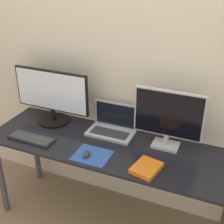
# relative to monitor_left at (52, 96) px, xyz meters

# --- Properties ---
(wall_back) EXTENTS (7.00, 0.05, 2.50)m
(wall_back) POSITION_rel_monitor_left_xyz_m (0.56, 0.21, 0.30)
(wall_back) COLOR beige
(wall_back) RESTS_ON ground_plane
(desk) EXTENTS (1.82, 0.58, 0.73)m
(desk) POSITION_rel_monitor_left_xyz_m (0.56, -0.15, -0.34)
(desk) COLOR black
(desk) RESTS_ON ground_plane
(monitor_left) EXTENTS (0.63, 0.25, 0.44)m
(monitor_left) POSITION_rel_monitor_left_xyz_m (0.00, 0.00, 0.00)
(monitor_left) COLOR black
(monitor_left) RESTS_ON desk
(monitor_right) EXTENTS (0.48, 0.13, 0.43)m
(monitor_right) POSITION_rel_monitor_left_xyz_m (0.93, 0.00, 0.01)
(monitor_right) COLOR #B2B2B7
(monitor_right) RESTS_ON desk
(laptop) EXTENTS (0.35, 0.21, 0.22)m
(laptop) POSITION_rel_monitor_left_xyz_m (0.50, 0.04, -0.17)
(laptop) COLOR #ADADB2
(laptop) RESTS_ON desk
(keyboard) EXTENTS (0.36, 0.13, 0.02)m
(keyboard) POSITION_rel_monitor_left_xyz_m (-0.00, -0.30, -0.22)
(keyboard) COLOR black
(keyboard) RESTS_ON desk
(mousepad) EXTENTS (0.25, 0.21, 0.00)m
(mousepad) POSITION_rel_monitor_left_xyz_m (0.50, -0.31, -0.23)
(mousepad) COLOR #2D519E
(mousepad) RESTS_ON desk
(mouse) EXTENTS (0.04, 0.07, 0.04)m
(mouse) POSITION_rel_monitor_left_xyz_m (0.47, -0.34, -0.20)
(mouse) COLOR #333333
(mouse) RESTS_ON mousepad
(book) EXTENTS (0.19, 0.22, 0.03)m
(book) POSITION_rel_monitor_left_xyz_m (0.89, -0.32, -0.21)
(book) COLOR orange
(book) RESTS_ON desk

